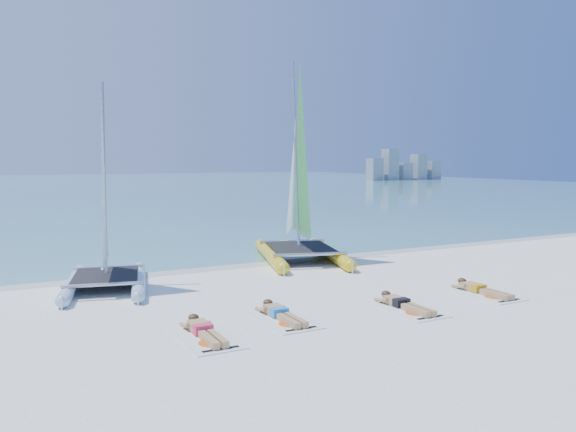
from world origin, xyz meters
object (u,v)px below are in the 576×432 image
towel_a (207,338)px  sunbather_b (280,313)px  catamaran_yellow (297,193)px  towel_d (485,294)px  towel_c (408,310)px  sunbather_d (480,289)px  catamaran_blue (104,224)px  sunbather_c (402,303)px  towel_b (284,320)px  sunbather_a (204,330)px

towel_a → sunbather_b: 1.96m
catamaran_yellow → towel_d: 7.49m
towel_c → sunbather_d: (2.68, 0.43, 0.11)m
catamaran_blue → catamaran_yellow: size_ratio=0.81×
sunbather_b → sunbather_c: size_ratio=1.00×
sunbather_c → sunbather_d: bearing=5.1°
catamaran_blue → sunbather_d: size_ratio=3.32×
towel_b → towel_d: size_ratio=1.00×
sunbather_d → catamaran_blue: bearing=149.0°
towel_a → towel_c: bearing=-2.0°
towel_a → towel_d: size_ratio=1.00×
sunbather_d → sunbather_b: bearing=176.7°
towel_a → sunbather_b: bearing=17.5°
sunbather_a → sunbather_b: same height
sunbather_c → sunbather_a: bearing=178.0°
catamaran_blue → towel_b: size_ratio=3.10×
sunbather_b → towel_d: size_ratio=0.93×
catamaran_yellow → towel_b: bearing=-104.1°
sunbather_a → sunbather_c: 4.74m
sunbather_c → catamaran_blue: bearing=137.2°
towel_a → catamaran_yellow: bearing=50.7°
sunbather_b → towel_c: bearing=-14.7°
sunbather_b → sunbather_c: same height
towel_b → sunbather_c: size_ratio=1.07×
towel_a → towel_b: 1.91m
sunbather_b → sunbather_d: 5.57m
sunbather_c → towel_a: bearing=-179.7°
catamaran_yellow → catamaran_blue: bearing=-149.5°
sunbather_b → towel_c: size_ratio=0.93×
towel_a → towel_b: same height
sunbather_b → sunbather_d: bearing=-3.3°
towel_c → sunbather_d: size_ratio=1.07×
towel_c → towel_d: 2.69m
towel_d → catamaran_yellow: bearing=103.5°
towel_c → sunbather_c: 0.22m
towel_b → sunbather_d: 5.56m
towel_b → towel_c: (2.88, -0.56, 0.00)m
sunbather_a → sunbather_d: size_ratio=1.00×
catamaran_yellow → sunbather_a: bearing=-113.8°
towel_a → towel_d: bearing=0.6°
towel_a → catamaran_blue: bearing=100.4°
catamaran_yellow → towel_c: (-1.01, -7.19, -2.23)m
catamaran_blue → towel_d: bearing=-19.1°
catamaran_blue → towel_a: size_ratio=3.10×
sunbather_c → towel_d: (2.68, 0.05, -0.11)m
towel_b → catamaran_yellow: bearing=59.6°
towel_a → sunbather_b: size_ratio=1.07×
towel_a → sunbather_a: sunbather_a is taller
catamaran_blue → towel_d: size_ratio=3.10×
towel_d → sunbather_a: bearing=179.1°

